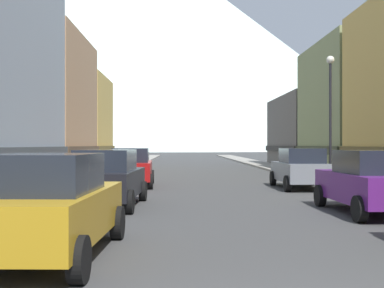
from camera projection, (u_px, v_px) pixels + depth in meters
sidewalk_left at (119, 169)px, 39.05m from camera, size 2.50×100.00×0.15m
sidewalk_right at (279, 168)px, 39.36m from camera, size 2.50×100.00×0.15m
storefront_left_2 at (10, 108)px, 31.05m from camera, size 9.45×9.94×8.71m
storefront_left_3 at (53, 124)px, 40.41m from camera, size 8.85×8.31×7.44m
storefront_right_3 at (313, 133)px, 45.40m from camera, size 6.49×12.94×6.33m
car_left_0 at (47, 205)px, 8.53m from camera, size 2.21×4.47×1.78m
car_left_1 at (107, 178)px, 15.54m from camera, size 2.22×4.47×1.78m
car_left_2 at (131, 167)px, 23.24m from camera, size 2.21×4.47×1.78m
car_right_1 at (371, 182)px, 14.02m from camera, size 2.12×4.43×1.78m
car_right_2 at (301, 168)px, 22.13m from camera, size 2.09×4.41×1.78m
potted_plant_0 at (62, 175)px, 23.24m from camera, size 0.50×0.50×0.76m
potted_plant_1 at (44, 174)px, 20.06m from camera, size 0.71×0.71×1.05m
streetlamp_right at (330, 100)px, 22.91m from camera, size 0.36×0.36×5.86m
mountain_backdrop at (145, 44)px, 263.75m from camera, size 269.17×269.17×110.54m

